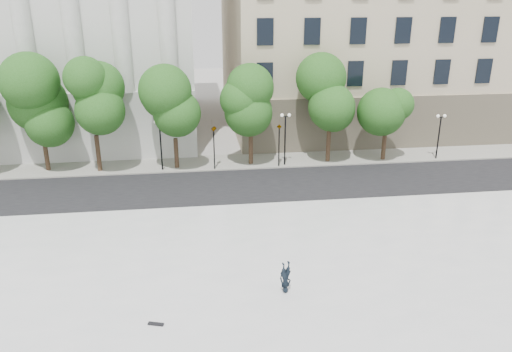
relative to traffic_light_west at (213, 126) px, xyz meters
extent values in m
plane|color=#A9A6A0|center=(0.67, -22.30, -3.74)|extent=(160.00, 160.00, 0.00)
cube|color=silver|center=(0.67, -19.30, -3.51)|extent=(44.00, 22.00, 0.45)
cube|color=black|center=(0.67, -4.30, -3.73)|extent=(60.00, 8.00, 0.02)
cube|color=gray|center=(0.67, 1.70, -3.68)|extent=(60.00, 4.00, 0.12)
cube|color=silver|center=(-16.33, 16.70, 8.76)|extent=(30.00, 26.00, 25.00)
cube|color=#C4B196|center=(20.67, 16.70, 6.76)|extent=(36.00, 26.00, 21.00)
cylinder|color=black|center=(0.00, 0.00, -1.99)|extent=(0.10, 0.10, 3.50)
imported|color=black|center=(0.00, 0.00, 0.13)|extent=(1.03, 1.85, 0.74)
cylinder|color=black|center=(5.36, 0.00, -1.99)|extent=(0.10, 0.10, 3.50)
imported|color=black|center=(5.36, 0.00, 0.10)|extent=(0.65, 1.69, 0.67)
imported|color=black|center=(2.44, -18.92, -3.07)|extent=(1.04, 1.71, 0.44)
cube|color=black|center=(-3.53, -20.66, -3.25)|extent=(0.71, 0.37, 0.07)
cylinder|color=#382619|center=(-13.55, 1.47, -2.26)|extent=(0.36, 0.36, 2.95)
sphere|color=#1E4A15|center=(-13.55, 1.47, 1.74)|extent=(3.87, 3.87, 3.87)
cylinder|color=#382619|center=(-9.32, 0.77, -2.20)|extent=(0.36, 0.36, 3.08)
sphere|color=#1E4A15|center=(-9.32, 0.77, 1.98)|extent=(3.50, 3.50, 3.50)
cylinder|color=#382619|center=(-3.09, 0.77, -2.44)|extent=(0.36, 0.36, 2.60)
sphere|color=#1E4A15|center=(-3.09, 0.77, 1.09)|extent=(3.47, 3.47, 3.47)
cylinder|color=#382619|center=(3.12, 0.98, -2.16)|extent=(0.36, 0.36, 3.15)
sphere|color=#1E4A15|center=(3.12, 0.98, 2.12)|extent=(3.84, 3.84, 3.84)
cylinder|color=#382619|center=(9.78, 0.80, -2.30)|extent=(0.36, 0.36, 2.88)
sphere|color=#1E4A15|center=(9.78, 0.80, 1.61)|extent=(3.79, 3.79, 3.79)
cylinder|color=#382619|center=(14.68, 0.67, -2.43)|extent=(0.36, 0.36, 2.62)
sphere|color=#1E4A15|center=(14.68, 0.67, 1.13)|extent=(3.42, 3.42, 3.42)
cylinder|color=black|center=(-4.27, 0.30, -1.70)|extent=(0.12, 0.12, 4.07)
cube|color=black|center=(-4.27, 0.30, 0.33)|extent=(0.60, 0.06, 0.06)
sphere|color=white|center=(-4.57, 0.30, 0.43)|extent=(0.28, 0.28, 0.28)
sphere|color=white|center=(-3.97, 0.30, 0.43)|extent=(0.28, 0.28, 0.28)
cylinder|color=black|center=(5.91, 0.30, -1.60)|extent=(0.12, 0.12, 4.28)
cube|color=black|center=(5.91, 0.30, 0.55)|extent=(0.60, 0.06, 0.06)
sphere|color=white|center=(5.61, 0.30, 0.65)|extent=(0.28, 0.28, 0.28)
sphere|color=white|center=(6.21, 0.30, 0.65)|extent=(0.28, 0.28, 0.28)
cylinder|color=black|center=(19.40, 0.30, -1.83)|extent=(0.12, 0.12, 3.81)
cube|color=black|center=(19.40, 0.30, 0.07)|extent=(0.60, 0.06, 0.06)
sphere|color=white|center=(19.10, 0.30, 0.17)|extent=(0.28, 0.28, 0.28)
sphere|color=white|center=(19.70, 0.30, 0.17)|extent=(0.28, 0.28, 0.28)
camera|label=1|loc=(-1.52, -38.89, 10.18)|focal=35.00mm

